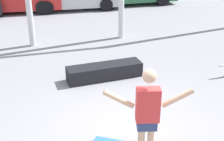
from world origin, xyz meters
name	(u,v)px	position (x,y,z in m)	size (l,w,h in m)	color
ground_plane	(127,127)	(0.00, 0.00, 0.00)	(36.00, 36.00, 0.00)	gray
skateboarder	(147,112)	(-0.01, -1.00, 0.96)	(1.42, 0.43, 1.71)	#DBAD89
grind_box	(105,71)	(0.14, 2.31, 0.19)	(1.99, 0.50, 0.39)	black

